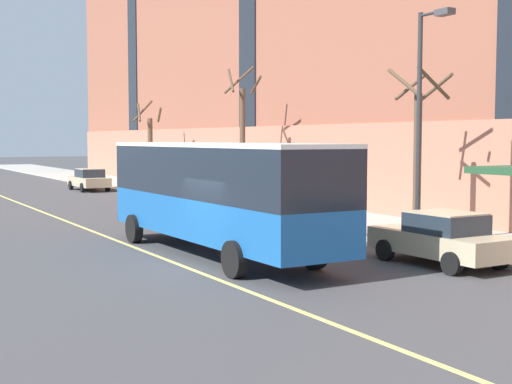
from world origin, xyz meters
name	(u,v)px	position (x,y,z in m)	size (l,w,h in m)	color
ground_plane	(217,266)	(0.00, 0.00, 0.00)	(260.00, 260.00, 0.00)	#424244
sidewalk	(403,231)	(9.59, 3.00, 0.07)	(5.60, 160.00, 0.15)	#ADA89E
city_bus	(218,190)	(0.83, 1.63, 2.05)	(2.96, 11.53, 3.53)	#19569E
parked_car_navy_0	(301,215)	(5.64, 4.23, 0.78)	(2.03, 4.62, 1.56)	navy
parked_car_red_1	(162,191)	(5.71, 18.36, 0.78)	(2.07, 4.84, 1.56)	#B21E19
parked_car_champagne_3	(89,180)	(5.44, 31.32, 0.78)	(1.99, 4.78, 1.56)	#BCAD89
parked_car_champagne_4	(441,238)	(5.72, -3.06, 0.78)	(2.07, 4.39, 1.56)	#BCAD89
parked_car_red_6	(207,200)	(5.44, 12.07, 0.78)	(1.98, 4.56, 1.56)	#B21E19
street_tree_mid_block	(418,147)	(9.17, 1.77, 3.37)	(1.87, 1.77, 6.10)	brown
street_tree_far_uptown	(242,136)	(9.18, 15.44, 3.78)	(1.91, 2.01, 7.46)	brown
street_tree_far_downtown	(150,146)	(9.13, 29.06, 3.17)	(1.98, 1.98, 6.26)	brown
street_lamp	(424,105)	(7.39, -0.41, 4.77)	(0.36, 1.48, 7.64)	#2D2D30
lane_centerline	(151,254)	(-0.87, 3.00, 0.00)	(0.16, 140.00, 0.01)	#E0D66B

